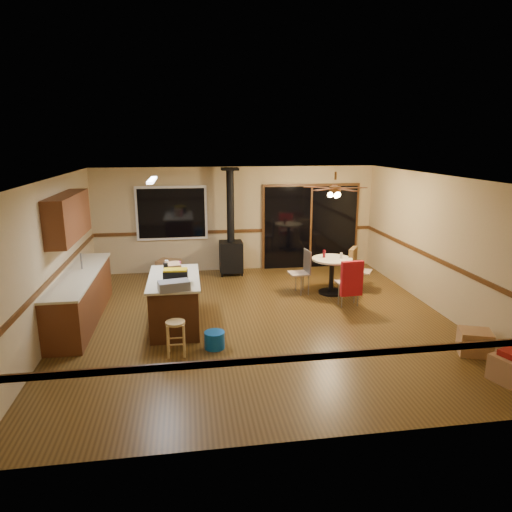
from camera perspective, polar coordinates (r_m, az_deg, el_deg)
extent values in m
plane|color=#513816|center=(8.48, 0.31, -8.05)|extent=(7.00, 7.00, 0.00)
plane|color=silver|center=(7.87, 0.33, 9.74)|extent=(7.00, 7.00, 0.00)
plane|color=tan|center=(11.48, -2.42, 4.62)|extent=(7.00, 0.00, 7.00)
plane|color=tan|center=(4.82, 6.91, -9.30)|extent=(7.00, 0.00, 7.00)
plane|color=tan|center=(8.30, -24.29, -0.40)|extent=(0.00, 7.00, 7.00)
plane|color=tan|center=(9.28, 22.20, 1.25)|extent=(0.00, 7.00, 7.00)
cube|color=black|center=(11.34, -10.49, 5.29)|extent=(1.72, 0.10, 1.32)
cube|color=black|center=(11.83, 6.83, 3.59)|extent=(2.52, 0.10, 2.10)
cube|color=#5E2F17|center=(8.93, -21.03, -4.93)|extent=(0.60, 3.00, 0.86)
cube|color=beige|center=(8.80, -21.29, -2.16)|extent=(0.64, 3.04, 0.04)
cube|color=#5E2F17|center=(8.81, -22.41, 4.56)|extent=(0.35, 2.00, 0.80)
cube|color=#432210|center=(8.24, -10.10, -5.75)|extent=(0.80, 1.60, 0.86)
cube|color=beige|center=(8.10, -10.23, -2.76)|extent=(0.88, 1.68, 0.04)
cube|color=black|center=(11.20, -3.13, -0.06)|extent=(0.55, 0.50, 0.75)
cylinder|color=black|center=(10.95, -3.22, 6.34)|extent=(0.18, 0.18, 1.77)
cylinder|color=brown|center=(9.59, 9.86, 8.25)|extent=(0.24, 0.24, 0.10)
cylinder|color=brown|center=(9.57, 9.93, 9.85)|extent=(0.05, 0.05, 0.16)
sphere|color=#FFD88C|center=(9.60, 9.83, 7.53)|extent=(0.16, 0.16, 0.16)
cube|color=white|center=(8.10, -12.86, 9.24)|extent=(0.10, 1.20, 0.04)
cube|color=slate|center=(7.38, -10.23, -3.67)|extent=(0.53, 0.36, 0.15)
cube|color=black|center=(7.72, -10.02, -2.61)|extent=(0.41, 0.24, 0.22)
cube|color=gold|center=(7.68, -10.06, -1.71)|extent=(0.40, 0.23, 0.03)
cube|color=#9A6D44|center=(8.17, -10.30, -1.66)|extent=(0.29, 0.37, 0.22)
cylinder|color=black|center=(8.01, -11.19, -1.82)|extent=(0.08, 0.08, 0.28)
cylinder|color=#D84C8C|center=(8.34, -9.55, -1.36)|extent=(0.07, 0.07, 0.21)
cylinder|color=white|center=(8.48, -11.09, -1.19)|extent=(0.08, 0.08, 0.20)
cylinder|color=tan|center=(7.21, -9.97, -10.07)|extent=(0.39, 0.39, 0.55)
cylinder|color=blue|center=(7.41, -5.20, -10.41)|extent=(0.41, 0.41, 0.27)
cylinder|color=black|center=(10.06, 9.32, -4.48)|extent=(0.53, 0.53, 0.04)
cylinder|color=black|center=(9.95, 9.41, -2.46)|extent=(0.10, 0.10, 0.70)
cylinder|color=beige|center=(9.85, 9.49, -0.40)|extent=(0.86, 0.86, 0.04)
cylinder|color=#590C14|center=(9.87, 8.51, 0.29)|extent=(0.07, 0.07, 0.17)
cylinder|color=beige|center=(9.84, 10.60, 0.05)|extent=(0.06, 0.06, 0.13)
cube|color=tan|center=(9.84, 5.36, -2.16)|extent=(0.44, 0.44, 0.03)
cube|color=slate|center=(9.83, 6.43, -0.68)|extent=(0.07, 0.40, 0.50)
cube|color=tan|center=(9.33, 11.32, -3.29)|extent=(0.42, 0.42, 0.03)
cube|color=slate|center=(9.10, 11.87, -2.14)|extent=(0.40, 0.06, 0.50)
cube|color=#B2141A|center=(9.11, 11.89, -2.78)|extent=(0.45, 0.13, 0.70)
cube|color=tan|center=(10.21, 13.08, -1.86)|extent=(0.55, 0.55, 0.03)
cube|color=slate|center=(10.18, 12.11, -0.39)|extent=(0.24, 0.35, 0.50)
cube|color=#513C1E|center=(10.21, 11.97, -0.93)|extent=(0.32, 0.43, 0.70)
cube|color=#9A6D44|center=(11.27, -10.86, -1.51)|extent=(0.64, 0.58, 0.41)
cube|color=#9A6D44|center=(7.34, 29.20, -12.13)|extent=(0.58, 0.54, 0.36)
cube|color=#9A6D44|center=(7.93, 25.66, -9.69)|extent=(0.58, 0.54, 0.38)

